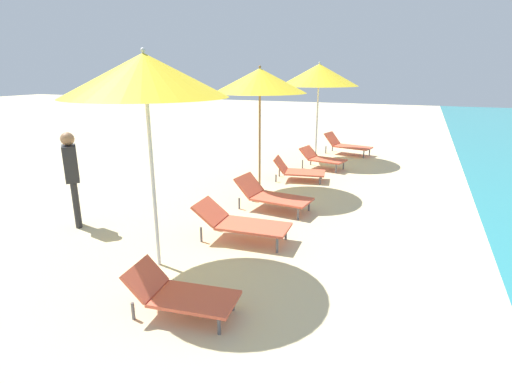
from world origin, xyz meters
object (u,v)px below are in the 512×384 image
(lounger_farthest_inland, at_px, (322,158))
(lounger_third_inland, at_px, (180,293))
(lounger_third_shoreside, at_px, (241,222))
(lounger_fourth_shoreside, at_px, (298,170))
(umbrella_third, at_px, (145,76))
(lounger_fourth_inland, at_px, (272,195))
(person_walking_near, at_px, (72,170))
(lounger_farthest_shoreside, at_px, (346,145))
(umbrella_fourth, at_px, (260,81))
(umbrella_farthest, at_px, (319,75))

(lounger_farthest_inland, bearing_deg, lounger_third_inland, -77.27)
(lounger_third_shoreside, relative_size, lounger_fourth_shoreside, 1.15)
(umbrella_third, height_order, lounger_fourth_shoreside, umbrella_third)
(lounger_fourth_inland, height_order, person_walking_near, person_walking_near)
(lounger_third_inland, relative_size, lounger_farthest_shoreside, 0.80)
(lounger_third_inland, xyz_separation_m, lounger_fourth_inland, (-0.29, 3.82, 0.04))
(umbrella_fourth, distance_m, lounger_farthest_inland, 3.51)
(lounger_third_shoreside, height_order, lounger_farthest_inland, lounger_third_shoreside)
(lounger_third_inland, relative_size, lounger_farthest_inland, 0.96)
(lounger_third_shoreside, xyz_separation_m, lounger_fourth_shoreside, (-0.23, 4.03, -0.06))
(lounger_third_shoreside, height_order, lounger_fourth_inland, lounger_fourth_inland)
(lounger_third_inland, distance_m, person_walking_near, 3.70)
(lounger_fourth_shoreside, relative_size, lounger_fourth_inland, 0.88)
(lounger_third_inland, distance_m, umbrella_farthest, 9.25)
(person_walking_near, bearing_deg, umbrella_third, 116.60)
(umbrella_fourth, height_order, lounger_fourth_shoreside, umbrella_fourth)
(lounger_third_inland, xyz_separation_m, lounger_farthest_inland, (-0.18, 7.69, 0.04))
(lounger_fourth_shoreside, distance_m, person_walking_near, 5.39)
(umbrella_third, xyz_separation_m, lounger_farthest_inland, (0.79, 6.75, -2.33))
(umbrella_fourth, distance_m, lounger_fourth_inland, 2.63)
(umbrella_third, xyz_separation_m, umbrella_farthest, (0.30, 7.99, -0.07))
(lounger_farthest_shoreside, bearing_deg, lounger_third_shoreside, -79.47)
(lounger_third_inland, relative_size, lounger_fourth_inland, 0.83)
(lounger_farthest_inland, bearing_deg, lounger_fourth_inland, -80.18)
(lounger_fourth_shoreside, distance_m, lounger_farthest_shoreside, 3.87)
(lounger_third_inland, height_order, person_walking_near, person_walking_near)
(lounger_fourth_inland, relative_size, lounger_farthest_inland, 1.15)
(lounger_third_shoreside, height_order, lounger_fourth_shoreside, lounger_third_shoreside)
(lounger_third_shoreside, xyz_separation_m, umbrella_fourth, (-0.82, 2.89, 2.17))
(lounger_farthest_inland, bearing_deg, umbrella_farthest, 122.92)
(umbrella_farthest, xyz_separation_m, lounger_farthest_shoreside, (0.77, 1.12, -2.25))
(lounger_third_shoreside, xyz_separation_m, person_walking_near, (-2.98, -0.53, 0.72))
(lounger_third_inland, bearing_deg, lounger_farthest_shoreside, 82.47)
(umbrella_fourth, bearing_deg, person_walking_near, -122.27)
(lounger_third_inland, relative_size, person_walking_near, 0.76)
(umbrella_farthest, bearing_deg, person_walking_near, -109.28)
(lounger_third_shoreside, height_order, umbrella_farthest, umbrella_farthest)
(lounger_third_shoreside, relative_size, umbrella_farthest, 0.54)
(lounger_third_shoreside, height_order, lounger_farthest_shoreside, lounger_farthest_shoreside)
(umbrella_fourth, relative_size, umbrella_farthest, 0.95)
(umbrella_fourth, bearing_deg, umbrella_third, -88.86)
(umbrella_third, bearing_deg, person_walking_near, 162.50)
(umbrella_third, distance_m, lounger_farthest_shoreside, 9.45)
(umbrella_third, height_order, lounger_third_shoreside, umbrella_third)
(lounger_fourth_shoreside, xyz_separation_m, lounger_farthest_shoreside, (0.56, 3.83, 0.06))
(umbrella_third, bearing_deg, umbrella_farthest, 87.85)
(umbrella_farthest, bearing_deg, umbrella_fourth, -95.66)
(lounger_farthest_shoreside, height_order, lounger_farthest_inland, lounger_farthest_shoreside)
(lounger_third_shoreside, xyz_separation_m, lounger_farthest_inland, (0.05, 5.51, -0.01))
(umbrella_farthest, relative_size, lounger_farthest_shoreside, 1.82)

